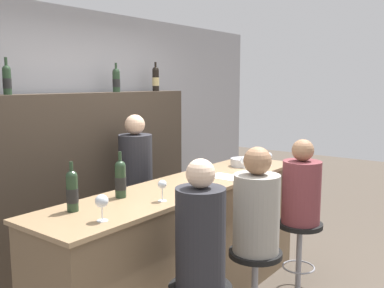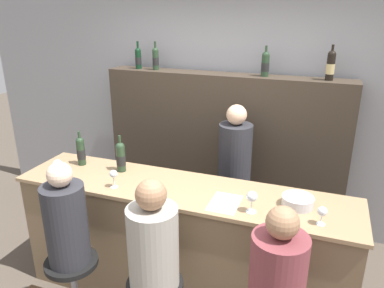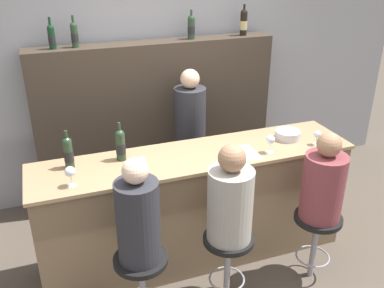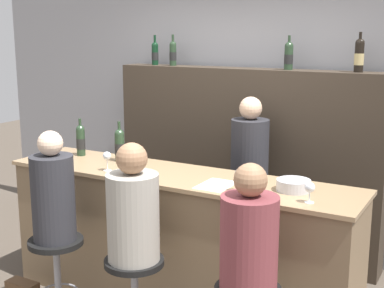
# 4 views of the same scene
# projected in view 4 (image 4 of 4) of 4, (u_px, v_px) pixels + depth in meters

# --- Properties ---
(wall_back) EXTENTS (6.40, 0.05, 2.60)m
(wall_back) POSITION_uv_depth(u_px,v_px,m) (254.00, 116.00, 5.19)
(wall_back) COLOR gray
(wall_back) RESTS_ON ground_plane
(bar_counter) EXTENTS (2.78, 0.63, 1.06)m
(bar_counter) POSITION_uv_depth(u_px,v_px,m) (176.00, 241.00, 4.10)
(bar_counter) COLOR brown
(bar_counter) RESTS_ON ground_plane
(back_bar_cabinet) EXTENTS (2.60, 0.28, 1.77)m
(back_bar_cabinet) POSITION_uv_depth(u_px,v_px,m) (244.00, 162.00, 5.08)
(back_bar_cabinet) COLOR #382D23
(back_bar_cabinet) RESTS_ON ground_plane
(wine_bottle_counter_0) EXTENTS (0.08, 0.08, 0.32)m
(wine_bottle_counter_0) POSITION_uv_depth(u_px,v_px,m) (81.00, 140.00, 4.56)
(wine_bottle_counter_0) COLOR #233823
(wine_bottle_counter_0) RESTS_ON bar_counter
(wine_bottle_counter_1) EXTENTS (0.08, 0.08, 0.33)m
(wine_bottle_counter_1) POSITION_uv_depth(u_px,v_px,m) (120.00, 145.00, 4.36)
(wine_bottle_counter_1) COLOR #233823
(wine_bottle_counter_1) RESTS_ON bar_counter
(wine_bottle_backbar_0) EXTENTS (0.07, 0.07, 0.30)m
(wine_bottle_backbar_0) POSITION_uv_depth(u_px,v_px,m) (155.00, 53.00, 5.36)
(wine_bottle_backbar_0) COLOR black
(wine_bottle_backbar_0) RESTS_ON back_bar_cabinet
(wine_bottle_backbar_1) EXTENTS (0.07, 0.07, 0.30)m
(wine_bottle_backbar_1) POSITION_uv_depth(u_px,v_px,m) (173.00, 53.00, 5.26)
(wine_bottle_backbar_1) COLOR #233823
(wine_bottle_backbar_1) RESTS_ON back_bar_cabinet
(wine_bottle_backbar_2) EXTENTS (0.08, 0.08, 0.30)m
(wine_bottle_backbar_2) POSITION_uv_depth(u_px,v_px,m) (289.00, 56.00, 4.68)
(wine_bottle_backbar_2) COLOR #233823
(wine_bottle_backbar_2) RESTS_ON back_bar_cabinet
(wine_bottle_backbar_3) EXTENTS (0.08, 0.08, 0.33)m
(wine_bottle_backbar_3) POSITION_uv_depth(u_px,v_px,m) (359.00, 55.00, 4.38)
(wine_bottle_backbar_3) COLOR black
(wine_bottle_backbar_3) RESTS_ON back_bar_cabinet
(wine_glass_0) EXTENTS (0.08, 0.08, 0.16)m
(wine_glass_0) POSITION_uv_depth(u_px,v_px,m) (54.00, 148.00, 4.32)
(wine_glass_0) COLOR silver
(wine_glass_0) RESTS_ON bar_counter
(wine_glass_1) EXTENTS (0.06, 0.06, 0.15)m
(wine_glass_1) POSITION_uv_depth(u_px,v_px,m) (107.00, 157.00, 4.06)
(wine_glass_1) COLOR silver
(wine_glass_1) RESTS_ON bar_counter
(wine_glass_2) EXTENTS (0.08, 0.08, 0.16)m
(wine_glass_2) POSITION_uv_depth(u_px,v_px,m) (240.00, 175.00, 3.52)
(wine_glass_2) COLOR silver
(wine_glass_2) RESTS_ON bar_counter
(wine_glass_3) EXTENTS (0.07, 0.07, 0.13)m
(wine_glass_3) POSITION_uv_depth(u_px,v_px,m) (310.00, 188.00, 3.30)
(wine_glass_3) COLOR silver
(wine_glass_3) RESTS_ON bar_counter
(metal_bowl) EXTENTS (0.23, 0.23, 0.08)m
(metal_bowl) POSITION_uv_depth(u_px,v_px,m) (294.00, 185.00, 3.56)
(metal_bowl) COLOR #B7B7BC
(metal_bowl) RESTS_ON bar_counter
(tasting_menu) EXTENTS (0.21, 0.30, 0.00)m
(tasting_menu) POSITION_uv_depth(u_px,v_px,m) (216.00, 185.00, 3.69)
(tasting_menu) COLOR white
(tasting_menu) RESTS_ON bar_counter
(bar_stool_left) EXTENTS (0.40, 0.40, 0.63)m
(bar_stool_left) POSITION_uv_depth(u_px,v_px,m) (56.00, 256.00, 3.90)
(bar_stool_left) COLOR gray
(bar_stool_left) RESTS_ON ground_plane
(guest_seated_left) EXTENTS (0.31, 0.31, 0.80)m
(guest_seated_left) POSITION_uv_depth(u_px,v_px,m) (53.00, 194.00, 3.80)
(guest_seated_left) COLOR #28282D
(guest_seated_left) RESTS_ON bar_stool_left
(bar_stool_middle) EXTENTS (0.40, 0.40, 0.63)m
(bar_stool_middle) POSITION_uv_depth(u_px,v_px,m) (134.00, 277.00, 3.56)
(bar_stool_middle) COLOR gray
(bar_stool_middle) RESTS_ON ground_plane
(guest_seated_middle) EXTENTS (0.34, 0.34, 0.79)m
(guest_seated_middle) POSITION_uv_depth(u_px,v_px,m) (133.00, 211.00, 3.47)
(guest_seated_middle) COLOR gray
(guest_seated_middle) RESTS_ON bar_stool_middle
(guest_seated_right) EXTENTS (0.34, 0.34, 0.76)m
(guest_seated_right) POSITION_uv_depth(u_px,v_px,m) (249.00, 237.00, 3.07)
(guest_seated_right) COLOR brown
(guest_seated_right) RESTS_ON bar_stool_right
(bartender) EXTENTS (0.32, 0.32, 1.57)m
(bartender) POSITION_uv_depth(u_px,v_px,m) (249.00, 193.00, 4.64)
(bartender) COLOR #28282D
(bartender) RESTS_ON ground_plane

